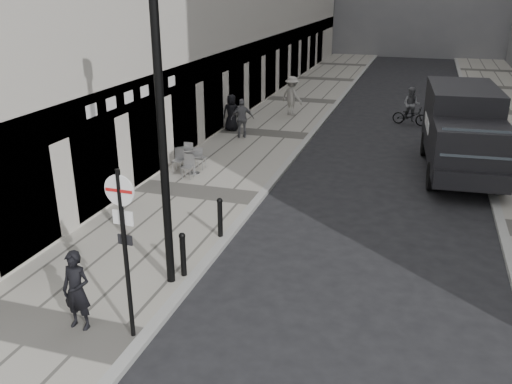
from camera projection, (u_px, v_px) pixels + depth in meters
sidewalk at (265, 134)px, 24.10m from camera, size 4.00×60.00×0.12m
walking_man at (77, 291)px, 10.18m from camera, size 0.59×0.40×1.60m
sign_post at (124, 233)px, 9.45m from camera, size 0.57×0.10×3.30m
lamppost at (160, 110)px, 10.70m from camera, size 0.31×0.31×6.94m
bollard_near at (183, 256)px, 12.14m from camera, size 0.13×0.13×0.98m
bollard_far at (220, 219)px, 14.04m from camera, size 0.13×0.13×1.00m
panel_van at (463, 127)px, 18.90m from camera, size 2.71×6.36×2.92m
cyclist at (411, 110)px, 25.68m from camera, size 1.74×0.89×1.79m
pedestrian_a at (242, 118)px, 23.06m from camera, size 1.06×0.77×1.67m
pedestrian_b at (292, 96)px, 26.99m from camera, size 1.44×1.23×1.94m
pedestrian_c at (232, 113)px, 24.18m from camera, size 0.84×0.59×1.63m
cafe_table_near at (184, 156)px, 19.42m from camera, size 0.63×1.43×0.82m
cafe_table_mid at (194, 162)px, 18.76m from camera, size 0.64×1.44×0.82m
cafe_table_far at (236, 117)px, 24.96m from camera, size 0.68×1.54×0.88m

